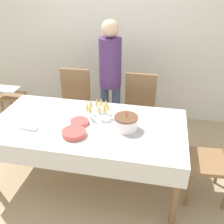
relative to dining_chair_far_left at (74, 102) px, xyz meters
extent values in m
plane|color=tan|center=(0.44, -0.83, -0.52)|extent=(12.00, 12.00, 0.00)
cube|color=silver|center=(0.44, 0.81, 0.83)|extent=(8.00, 0.05, 2.70)
cube|color=white|center=(0.44, -0.83, 0.19)|extent=(1.96, 0.99, 0.03)
cube|color=white|center=(0.44, -0.83, 0.10)|extent=(1.99, 1.02, 0.21)
cylinder|color=olive|center=(1.36, -1.26, -0.18)|extent=(0.06, 0.06, 0.69)
cylinder|color=olive|center=(-0.47, -0.39, -0.18)|extent=(0.06, 0.06, 0.69)
cylinder|color=olive|center=(1.36, -0.39, -0.18)|extent=(0.06, 0.06, 0.69)
cube|color=olive|center=(0.00, -0.08, -0.09)|extent=(0.44, 0.44, 0.04)
cube|color=olive|center=(0.00, 0.11, 0.18)|extent=(0.40, 0.05, 0.50)
cylinder|color=olive|center=(0.19, -0.26, -0.32)|extent=(0.04, 0.04, 0.41)
cylinder|color=olive|center=(-0.17, -0.27, -0.32)|extent=(0.04, 0.04, 0.41)
cylinder|color=olive|center=(0.18, 0.10, -0.32)|extent=(0.04, 0.04, 0.41)
cylinder|color=olive|center=(-0.18, 0.09, -0.32)|extent=(0.04, 0.04, 0.41)
cube|color=olive|center=(0.88, -0.08, -0.09)|extent=(0.42, 0.42, 0.04)
cube|color=olive|center=(0.89, 0.11, 0.18)|extent=(0.40, 0.04, 0.50)
cylinder|color=olive|center=(1.06, -0.27, -0.32)|extent=(0.04, 0.04, 0.41)
cylinder|color=olive|center=(0.70, -0.26, -0.32)|extent=(0.04, 0.04, 0.41)
cylinder|color=olive|center=(1.07, 0.09, -0.32)|extent=(0.04, 0.04, 0.41)
cylinder|color=olive|center=(0.71, 0.10, -0.32)|extent=(0.04, 0.04, 0.41)
cube|color=olive|center=(1.67, -0.83, -0.09)|extent=(0.45, 0.45, 0.04)
cylinder|color=olive|center=(1.51, -1.02, -0.32)|extent=(0.04, 0.04, 0.41)
cylinder|color=olive|center=(1.48, -0.66, -0.32)|extent=(0.04, 0.04, 0.41)
cylinder|color=olive|center=(1.84, -0.63, -0.32)|extent=(0.04, 0.04, 0.41)
cylinder|color=white|center=(0.84, -0.84, 0.26)|extent=(0.23, 0.23, 0.12)
cylinder|color=brown|center=(0.84, -0.84, 0.33)|extent=(0.23, 0.23, 0.02)
cylinder|color=#E53F3F|center=(0.84, -0.84, 0.37)|extent=(0.01, 0.01, 0.06)
sphere|color=#F9CC4C|center=(0.84, -0.84, 0.40)|extent=(0.01, 0.01, 0.01)
cylinder|color=silver|center=(0.52, -0.65, 0.20)|extent=(0.32, 0.32, 0.01)
cylinder|color=silver|center=(0.62, -0.67, 0.21)|extent=(0.05, 0.05, 0.00)
cylinder|color=silver|center=(0.62, -0.67, 0.25)|extent=(0.01, 0.01, 0.08)
cone|color=#E0CC72|center=(0.62, -0.67, 0.34)|extent=(0.04, 0.04, 0.08)
cylinder|color=silver|center=(0.58, -0.59, 0.21)|extent=(0.05, 0.05, 0.00)
cylinder|color=silver|center=(0.58, -0.59, 0.25)|extent=(0.01, 0.01, 0.08)
cone|color=#E0CC72|center=(0.58, -0.59, 0.34)|extent=(0.04, 0.04, 0.08)
cylinder|color=silver|center=(0.52, -0.56, 0.21)|extent=(0.05, 0.05, 0.00)
cylinder|color=silver|center=(0.52, -0.56, 0.25)|extent=(0.01, 0.01, 0.08)
cone|color=#E0CC72|center=(0.52, -0.56, 0.34)|extent=(0.04, 0.04, 0.08)
cylinder|color=silver|center=(0.48, -0.58, 0.21)|extent=(0.05, 0.05, 0.00)
cylinder|color=silver|center=(0.48, -0.58, 0.25)|extent=(0.01, 0.01, 0.08)
cone|color=#E0CC72|center=(0.48, -0.58, 0.34)|extent=(0.04, 0.04, 0.08)
cylinder|color=silver|center=(0.42, -0.63, 0.21)|extent=(0.05, 0.05, 0.00)
cylinder|color=silver|center=(0.42, -0.63, 0.25)|extent=(0.01, 0.01, 0.08)
cone|color=#E0CC72|center=(0.42, -0.63, 0.34)|extent=(0.04, 0.04, 0.08)
cylinder|color=silver|center=(0.41, -0.70, 0.21)|extent=(0.05, 0.05, 0.00)
cylinder|color=silver|center=(0.41, -0.70, 0.25)|extent=(0.01, 0.01, 0.08)
cone|color=#E0CC72|center=(0.41, -0.70, 0.34)|extent=(0.04, 0.04, 0.08)
cylinder|color=silver|center=(0.45, -0.75, 0.21)|extent=(0.05, 0.05, 0.00)
cylinder|color=silver|center=(0.45, -0.75, 0.25)|extent=(0.01, 0.01, 0.08)
cone|color=#E0CC72|center=(0.45, -0.75, 0.34)|extent=(0.04, 0.04, 0.08)
cylinder|color=silver|center=(0.54, -0.73, 0.21)|extent=(0.05, 0.05, 0.00)
cylinder|color=silver|center=(0.54, -0.73, 0.25)|extent=(0.01, 0.01, 0.08)
cone|color=#E0CC72|center=(0.54, -0.73, 0.34)|extent=(0.04, 0.04, 0.08)
cylinder|color=silver|center=(0.59, -0.71, 0.21)|extent=(0.05, 0.05, 0.00)
cylinder|color=silver|center=(0.59, -0.71, 0.25)|extent=(0.01, 0.01, 0.08)
cone|color=#E0CC72|center=(0.59, -0.71, 0.34)|extent=(0.04, 0.04, 0.08)
cylinder|color=#CC4C47|center=(0.37, -1.05, 0.20)|extent=(0.23, 0.23, 0.01)
cylinder|color=#CC4C47|center=(0.37, -1.05, 0.21)|extent=(0.23, 0.23, 0.01)
cylinder|color=#CC4C47|center=(0.37, -1.05, 0.22)|extent=(0.23, 0.23, 0.01)
cylinder|color=#CC4C47|center=(0.37, -1.05, 0.23)|extent=(0.23, 0.23, 0.01)
cylinder|color=#CC4C47|center=(0.37, -1.05, 0.23)|extent=(0.23, 0.23, 0.01)
cylinder|color=#CC4C47|center=(0.37, -1.05, 0.24)|extent=(0.23, 0.23, 0.01)
cylinder|color=#CC4C47|center=(0.37, -1.05, 0.25)|extent=(0.23, 0.23, 0.01)
cylinder|color=#CC4C47|center=(0.36, -0.84, 0.20)|extent=(0.18, 0.18, 0.01)
cylinder|color=#CC4C47|center=(0.36, -0.84, 0.21)|extent=(0.18, 0.18, 0.01)
cylinder|color=#CC4C47|center=(0.36, -0.84, 0.22)|extent=(0.18, 0.18, 0.01)
cylinder|color=#CC4C47|center=(0.36, -0.84, 0.23)|extent=(0.18, 0.18, 0.01)
cylinder|color=#CC4C47|center=(0.36, -0.84, 0.23)|extent=(0.18, 0.18, 0.01)
cube|color=silver|center=(0.80, -1.05, 0.20)|extent=(0.30, 0.05, 0.00)
cube|color=silver|center=(-0.10, -1.04, 0.21)|extent=(0.17, 0.07, 0.02)
cube|color=white|center=(-0.10, -0.88, 0.21)|extent=(0.15, 0.15, 0.01)
cylinder|color=#3F4C72|center=(0.41, 0.06, -0.13)|extent=(0.11, 0.11, 0.78)
cylinder|color=#3F4C72|center=(0.57, 0.06, -0.13)|extent=(0.11, 0.11, 0.78)
cylinder|color=#4C2D60|center=(0.49, 0.06, 0.56)|extent=(0.28, 0.28, 0.62)
sphere|color=#D8B293|center=(0.49, 0.06, 0.98)|extent=(0.21, 0.21, 0.21)
cube|color=olive|center=(-0.90, -0.05, 0.03)|extent=(0.30, 0.30, 0.03)
cube|color=silver|center=(-0.90, -0.15, 0.18)|extent=(0.33, 0.20, 0.02)
cylinder|color=olive|center=(-1.01, -0.16, -0.26)|extent=(0.03, 0.03, 0.54)
cylinder|color=olive|center=(-0.79, -0.16, -0.26)|extent=(0.03, 0.03, 0.54)
cylinder|color=olive|center=(-1.01, 0.06, -0.26)|extent=(0.03, 0.03, 0.54)
cylinder|color=olive|center=(-0.79, 0.06, -0.26)|extent=(0.03, 0.03, 0.54)
camera|label=1|loc=(1.15, -3.01, 1.60)|focal=42.00mm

